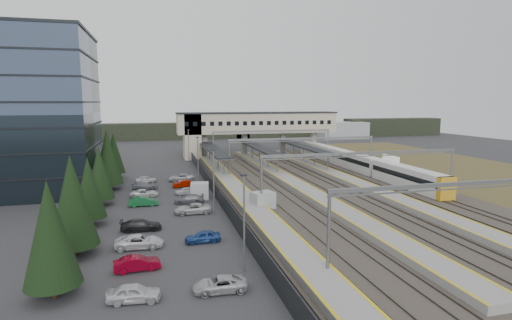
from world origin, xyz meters
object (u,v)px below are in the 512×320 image
object	(u,v)px
office_building	(7,112)
billboard	(390,164)
relay_cabin_far	(200,191)
train	(354,161)
relay_cabin_near	(263,201)
footbridge	(247,125)

from	to	relation	value
office_building	billboard	distance (m)	62.33
billboard	relay_cabin_far	bearing A→B (deg)	-171.15
train	billboard	size ratio (longest dim) A/B	10.06
relay_cabin_near	billboard	bearing A→B (deg)	26.39
office_building	billboard	size ratio (longest dim) A/B	4.53
relay_cabin_near	train	xyz separation A→B (m)	(25.60, 23.97, 0.69)
relay_cabin_near	train	world-z (taller)	train
relay_cabin_far	billboard	size ratio (longest dim) A/B	0.52
relay_cabin_near	relay_cabin_far	bearing A→B (deg)	131.64
office_building	relay_cabin_near	xyz separation A→B (m)	(34.40, -19.23, -11.03)
billboard	office_building	bearing A→B (deg)	174.55
train	billboard	world-z (taller)	billboard
footbridge	relay_cabin_far	bearing A→B (deg)	-111.81
office_building	billboard	bearing A→B (deg)	-5.45
office_building	train	size ratio (longest dim) A/B	0.45
office_building	train	bearing A→B (deg)	4.52
footbridge	billboard	world-z (taller)	footbridge
office_building	train	world-z (taller)	office_building
relay_cabin_near	footbridge	world-z (taller)	footbridge
office_building	footbridge	world-z (taller)	office_building
train	billboard	xyz separation A→B (m)	(1.36, -10.59, 1.09)
footbridge	train	size ratio (longest dim) A/B	0.75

